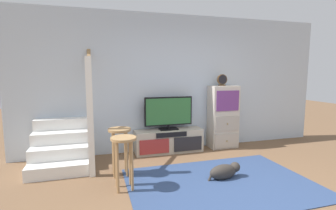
{
  "coord_description": "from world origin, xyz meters",
  "views": [
    {
      "loc": [
        -1.68,
        -2.45,
        1.57
      ],
      "look_at": [
        -0.45,
        1.75,
        1.0
      ],
      "focal_mm": 27.0,
      "sensor_mm": 36.0,
      "label": 1
    }
  ],
  "objects_px": {
    "dog": "(225,171)",
    "television": "(169,112)",
    "side_cabinet": "(223,117)",
    "bar_stool_far": "(120,141)",
    "bar_stool_near": "(124,151)",
    "media_console": "(169,141)",
    "desk_clock": "(222,80)"
  },
  "relations": [
    {
      "from": "bar_stool_far",
      "to": "dog",
      "type": "height_order",
      "value": "bar_stool_far"
    },
    {
      "from": "television",
      "to": "media_console",
      "type": "bearing_deg",
      "value": -90.0
    },
    {
      "from": "side_cabinet",
      "to": "desk_clock",
      "type": "xyz_separation_m",
      "value": [
        -0.05,
        -0.01,
        0.77
      ]
    },
    {
      "from": "television",
      "to": "bar_stool_far",
      "type": "xyz_separation_m",
      "value": [
        -1.04,
        -0.9,
        -0.25
      ]
    },
    {
      "from": "side_cabinet",
      "to": "bar_stool_far",
      "type": "height_order",
      "value": "side_cabinet"
    },
    {
      "from": "desk_clock",
      "to": "dog",
      "type": "xyz_separation_m",
      "value": [
        -0.7,
        -1.44,
        -1.3
      ]
    },
    {
      "from": "bar_stool_far",
      "to": "side_cabinet",
      "type": "bearing_deg",
      "value": 21.71
    },
    {
      "from": "bar_stool_near",
      "to": "dog",
      "type": "relative_size",
      "value": 1.33
    },
    {
      "from": "dog",
      "to": "bar_stool_near",
      "type": "bearing_deg",
      "value": 176.76
    },
    {
      "from": "television",
      "to": "desk_clock",
      "type": "height_order",
      "value": "desk_clock"
    },
    {
      "from": "television",
      "to": "bar_stool_near",
      "type": "distance_m",
      "value": 1.75
    },
    {
      "from": "side_cabinet",
      "to": "bar_stool_near",
      "type": "bearing_deg",
      "value": -148.17
    },
    {
      "from": "media_console",
      "to": "side_cabinet",
      "type": "height_order",
      "value": "side_cabinet"
    },
    {
      "from": "desk_clock",
      "to": "bar_stool_near",
      "type": "height_order",
      "value": "desk_clock"
    },
    {
      "from": "television",
      "to": "side_cabinet",
      "type": "bearing_deg",
      "value": -0.67
    },
    {
      "from": "bar_stool_near",
      "to": "bar_stool_far",
      "type": "distance_m",
      "value": 0.49
    },
    {
      "from": "desk_clock",
      "to": "bar_stool_far",
      "type": "height_order",
      "value": "desk_clock"
    },
    {
      "from": "media_console",
      "to": "dog",
      "type": "distance_m",
      "value": 1.52
    },
    {
      "from": "television",
      "to": "side_cabinet",
      "type": "height_order",
      "value": "side_cabinet"
    },
    {
      "from": "media_console",
      "to": "television",
      "type": "xyz_separation_m",
      "value": [
        -0.0,
        0.02,
        0.57
      ]
    },
    {
      "from": "side_cabinet",
      "to": "bar_stool_near",
      "type": "height_order",
      "value": "side_cabinet"
    },
    {
      "from": "side_cabinet",
      "to": "desk_clock",
      "type": "relative_size",
      "value": 5.5
    },
    {
      "from": "television",
      "to": "bar_stool_near",
      "type": "relative_size",
      "value": 1.32
    },
    {
      "from": "television",
      "to": "dog",
      "type": "relative_size",
      "value": 1.76
    },
    {
      "from": "side_cabinet",
      "to": "bar_stool_near",
      "type": "relative_size",
      "value": 1.8
    },
    {
      "from": "television",
      "to": "dog",
      "type": "bearing_deg",
      "value": -73.57
    },
    {
      "from": "media_console",
      "to": "bar_stool_near",
      "type": "height_order",
      "value": "bar_stool_near"
    },
    {
      "from": "bar_stool_near",
      "to": "television",
      "type": "bearing_deg",
      "value": 53.41
    },
    {
      "from": "dog",
      "to": "television",
      "type": "bearing_deg",
      "value": 106.43
    },
    {
      "from": "desk_clock",
      "to": "dog",
      "type": "bearing_deg",
      "value": -115.74
    },
    {
      "from": "television",
      "to": "desk_clock",
      "type": "distance_m",
      "value": 1.29
    },
    {
      "from": "bar_stool_far",
      "to": "television",
      "type": "bearing_deg",
      "value": 40.89
    }
  ]
}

